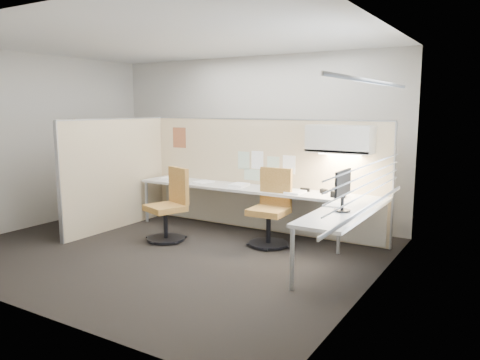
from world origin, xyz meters
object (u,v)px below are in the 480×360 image
Objects in this scene: desk at (268,200)px; monitor at (343,188)px; chair_right at (271,210)px; phone at (338,193)px; chair_left at (170,207)px.

desk is 8.21× the size of monitor.
monitor is (1.37, -0.74, 0.41)m from desk.
chair_right is 4.41× the size of phone.
phone is at bearing 41.44° from chair_left.
chair_right reaches higher than desk.
monitor is at bearing -79.83° from phone.
chair_right reaches higher than chair_left.
chair_left is 1.49m from chair_right.
monitor reaches higher than phone.
monitor is 2.01× the size of phone.
monitor is at bearing -28.45° from desk.
desk is 3.73× the size of chair_right.
phone is at bearing 22.94° from monitor.
desk is 1.61m from monitor.
desk is at bearing 62.35° from monitor.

